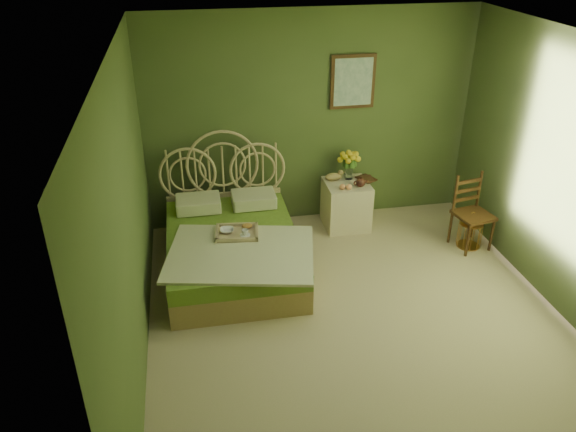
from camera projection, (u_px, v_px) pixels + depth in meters
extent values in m
plane|color=tan|center=(359.00, 323.00, 5.43)|extent=(4.50, 4.50, 0.00)
plane|color=silver|center=(380.00, 48.00, 4.20)|extent=(4.50, 4.50, 0.00)
plane|color=#506032|center=(311.00, 120.00, 6.76)|extent=(4.00, 0.00, 4.00)
plane|color=#506032|center=(129.00, 224.00, 4.49)|extent=(0.00, 4.50, 4.50)
cube|color=#34200E|center=(353.00, 82.00, 6.61)|extent=(0.54, 0.03, 0.64)
cube|color=silver|center=(353.00, 82.00, 6.59)|extent=(0.46, 0.01, 0.56)
cube|color=tan|center=(233.00, 260.00, 6.16)|extent=(1.38, 1.84, 0.28)
cube|color=olive|center=(232.00, 242.00, 6.05)|extent=(1.38, 1.84, 0.18)
cube|color=beige|center=(241.00, 253.00, 5.65)|extent=(1.65, 1.38, 0.03)
cube|color=beige|center=(198.00, 204.00, 6.47)|extent=(0.51, 0.37, 0.15)
cube|color=beige|center=(254.00, 199.00, 6.58)|extent=(0.51, 0.37, 0.15)
cube|color=#D5BA8E|center=(237.00, 235.00, 5.96)|extent=(0.49, 0.40, 0.04)
ellipsoid|color=#B77A38|center=(247.00, 226.00, 6.04)|extent=(0.12, 0.07, 0.05)
cube|color=#F1E3C4|center=(346.00, 204.00, 7.01)|extent=(0.53, 0.53, 0.59)
cylinder|color=silver|center=(349.00, 172.00, 6.94)|extent=(0.10, 0.10, 0.18)
ellipsoid|color=tan|center=(333.00, 177.00, 6.91)|extent=(0.21, 0.11, 0.10)
sphere|color=#FF9E63|center=(342.00, 187.00, 6.70)|extent=(0.07, 0.07, 0.07)
sphere|color=#FF9E63|center=(349.00, 187.00, 6.69)|extent=(0.07, 0.07, 0.07)
cube|color=#34200E|center=(473.00, 215.00, 6.49)|extent=(0.46, 0.46, 0.04)
cylinder|color=#34200E|center=(464.00, 239.00, 6.42)|extent=(0.03, 0.03, 0.42)
cylinder|color=#34200E|center=(491.00, 237.00, 6.47)|extent=(0.03, 0.03, 0.42)
cylinder|color=#34200E|center=(451.00, 225.00, 6.71)|extent=(0.03, 0.03, 0.42)
cylinder|color=#34200E|center=(477.00, 223.00, 6.76)|extent=(0.03, 0.03, 0.42)
cube|color=#34200E|center=(470.00, 191.00, 6.52)|extent=(0.33, 0.10, 0.46)
cylinder|color=#B77B3A|center=(468.00, 245.00, 6.69)|extent=(0.27, 0.27, 0.01)
cylinder|color=#B77B3A|center=(469.00, 235.00, 6.63)|extent=(0.27, 0.27, 0.30)
cone|color=#B77B3A|center=(472.00, 219.00, 6.53)|extent=(0.27, 0.27, 0.11)
imported|color=#381E0F|center=(361.00, 181.00, 6.91)|extent=(0.26, 0.29, 0.02)
imported|color=#472819|center=(361.00, 179.00, 6.90)|extent=(0.16, 0.21, 0.02)
imported|color=white|center=(227.00, 230.00, 5.97)|extent=(0.16, 0.16, 0.04)
imported|color=white|center=(245.00, 233.00, 5.90)|extent=(0.09, 0.09, 0.07)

